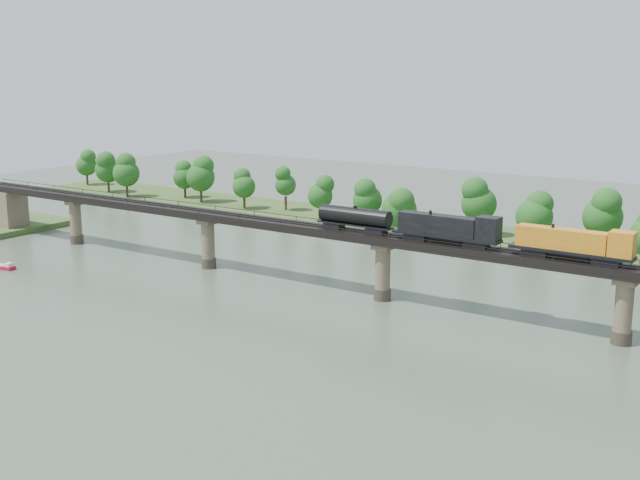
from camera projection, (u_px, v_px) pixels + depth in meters
The scene contains 7 objects.
ground at pixel (278, 349), 114.45m from camera, with size 400.00×400.00×0.00m, color #3C4B3B.
far_bank at pixel (502, 239), 183.00m from camera, with size 300.00×24.00×1.60m, color #314C1E.
bridge at pixel (383, 269), 137.54m from camera, with size 236.00×30.00×11.50m.
bridge_superstructure at pixel (383, 233), 136.19m from camera, with size 220.00×4.90×0.75m.
far_treeline at pixel (462, 204), 182.17m from camera, with size 289.06×17.54×13.60m.
freight_train at pixel (528, 238), 121.86m from camera, with size 74.12×2.89×5.10m.
motorboat at pixel (4, 267), 159.54m from camera, with size 5.14×2.51×1.38m.
Camera 1 is at (65.95, -86.36, 39.66)m, focal length 45.00 mm.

